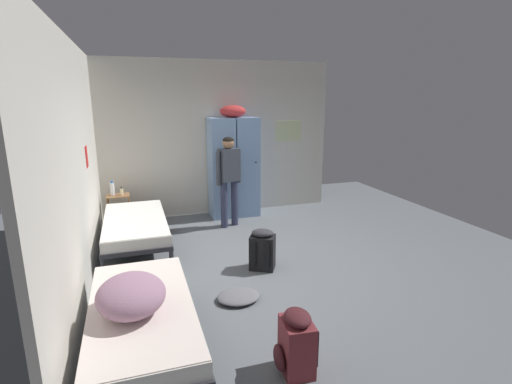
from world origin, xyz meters
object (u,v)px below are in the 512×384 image
locker_bank (233,165)px  bed_left_rear (135,225)px  bed_left_front (142,315)px  water_bottle (112,189)px  shelf_unit (119,208)px  bedding_heap (131,295)px  backpack_maroon (296,343)px  person_traveler (229,173)px  backpack_black (263,250)px  clothes_pile_grey (238,296)px  lotion_bottle (122,192)px

locker_bank → bed_left_rear: size_ratio=1.09×
bed_left_front → water_bottle: size_ratio=7.56×
shelf_unit → bedding_heap: size_ratio=0.88×
locker_bank → bed_left_front: 4.22m
bedding_heap → locker_bank: bearing=63.8°
bed_left_rear → water_bottle: bearing=105.8°
bed_left_rear → backpack_maroon: size_ratio=3.45×
bed_left_front → person_traveler: bearing=63.2°
backpack_black → backpack_maroon: same height
locker_bank → water_bottle: locker_bank is taller
bed_left_rear → clothes_pile_grey: bearing=-61.4°
bed_left_front → person_traveler: size_ratio=1.21×
shelf_unit → backpack_maroon: 4.57m
bedding_heap → clothes_pile_grey: size_ratio=1.34×
locker_bank → clothes_pile_grey: bearing=-104.1°
bed_left_rear → backpack_black: backpack_black is taller
backpack_black → backpack_maroon: 2.00m
locker_bank → water_bottle: (-2.16, -0.03, -0.29)m
bed_left_front → bedding_heap: (-0.07, -0.11, 0.26)m
locker_bank → person_traveler: locker_bank is taller
water_bottle → shelf_unit: bearing=-14.0°
bed_left_rear → person_traveler: 1.78m
bed_left_rear → bedding_heap: 2.68m
shelf_unit → clothes_pile_grey: bearing=-67.1°
bed_left_rear → backpack_maroon: bearing=-69.5°
locker_bank → person_traveler: bearing=-111.8°
bed_left_front → person_traveler: 3.57m
shelf_unit → backpack_maroon: size_ratio=1.04×
locker_bank → water_bottle: size_ratio=8.23×
person_traveler → bed_left_front: bearing=-116.8°
water_bottle → bed_left_front: bearing=-84.9°
bedding_heap → backpack_black: bedding_heap is taller
bed_left_rear → person_traveler: size_ratio=1.21×
shelf_unit → bed_left_front: size_ratio=0.30×
locker_bank → water_bottle: bearing=-179.1°
backpack_black → water_bottle: bearing=128.6°
water_bottle → clothes_pile_grey: size_ratio=0.52×
person_traveler → clothes_pile_grey: size_ratio=3.24×
shelf_unit → water_bottle: size_ratio=2.27×
shelf_unit → clothes_pile_grey: (1.30, -3.07, -0.30)m
backpack_maroon → clothes_pile_grey: bearing=96.4°
shelf_unit → water_bottle: (-0.08, 0.02, 0.34)m
water_bottle → backpack_black: water_bottle is taller
water_bottle → backpack_black: 3.09m
bed_left_rear → clothes_pile_grey: (1.05, -1.92, -0.34)m
person_traveler → lotion_bottle: (-1.77, 0.52, -0.31)m
bed_left_rear → water_bottle: size_ratio=7.56×
water_bottle → clothes_pile_grey: water_bottle is taller
lotion_bottle → water_bottle: bearing=158.2°
lotion_bottle → backpack_maroon: bearing=-72.3°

